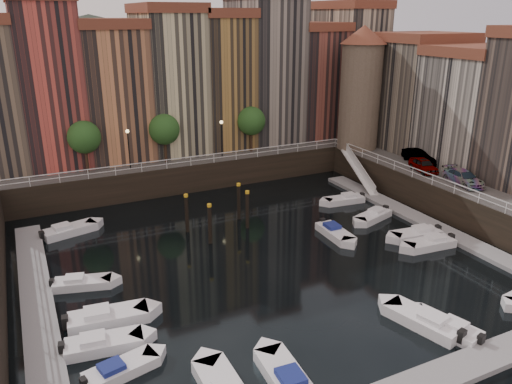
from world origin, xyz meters
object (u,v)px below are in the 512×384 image
boat_left_1 (102,344)px  car_a (423,166)px  gangway (359,170)px  boat_left_2 (106,317)px  corner_tower (361,86)px  car_b (418,157)px  mooring_pilings (221,213)px  car_c (463,179)px  boat_left_0 (120,370)px

boat_left_1 → car_a: (33.21, 10.44, 3.31)m
gangway → car_a: 7.22m
boat_left_2 → car_a: car_a is taller
car_a → corner_tower: bearing=104.3°
corner_tower → car_b: bearing=-79.3°
boat_left_1 → mooring_pilings: bearing=52.9°
mooring_pilings → boat_left_2: mooring_pilings is taller
mooring_pilings → boat_left_2: (-11.63, -9.93, -1.26)m
corner_tower → car_c: 16.82m
mooring_pilings → car_b: car_b is taller
car_a → car_b: (1.57, 2.39, 0.09)m
car_a → car_c: bearing=-70.6°
corner_tower → car_b: corner_tower is taller
boat_left_0 → car_a: 35.41m
boat_left_1 → car_a: car_a is taller
car_b → car_c: 7.12m
boat_left_2 → car_b: car_b is taller
boat_left_1 → car_a: 34.97m
car_b → mooring_pilings: bearing=-165.5°
boat_left_1 → car_b: bearing=27.9°
car_a → boat_left_0: bearing=-144.2°
boat_left_2 → car_b: 35.78m
corner_tower → gangway: corner_tower is taller
boat_left_1 → boat_left_2: (0.68, 2.49, 0.04)m
boat_left_0 → car_c: car_c is taller
boat_left_1 → car_c: car_c is taller
boat_left_0 → car_c: size_ratio=0.93×
mooring_pilings → car_a: bearing=-5.4°
boat_left_2 → car_c: car_c is taller
car_c → car_a: bearing=103.9°
mooring_pilings → boat_left_1: (-12.32, -12.42, -1.30)m
gangway → mooring_pilings: (-17.95, -4.38, -0.27)m
boat_left_2 → boat_left_1: bearing=-99.1°
gangway → boat_left_2: size_ratio=1.62×
car_a → car_b: car_b is taller
corner_tower → mooring_pilings: size_ratio=2.48×
gangway → boat_left_0: 35.61m
boat_left_2 → boat_left_0: bearing=-86.4°
corner_tower → mooring_pilings: corner_tower is taller
corner_tower → mooring_pilings: (-20.85, -8.88, -8.54)m
car_a → boat_left_2: bearing=-152.2°
mooring_pilings → car_b: bearing=1.1°
car_b → boat_left_0: bearing=-142.3°
car_a → gangway: bearing=128.9°
boat_left_1 → car_c: 34.30m
car_b → car_c: car_b is taller
mooring_pilings → gangway: bearing=13.7°
corner_tower → boat_left_2: bearing=-149.9°
corner_tower → boat_left_2: corner_tower is taller
car_c → corner_tower: bearing=100.3°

